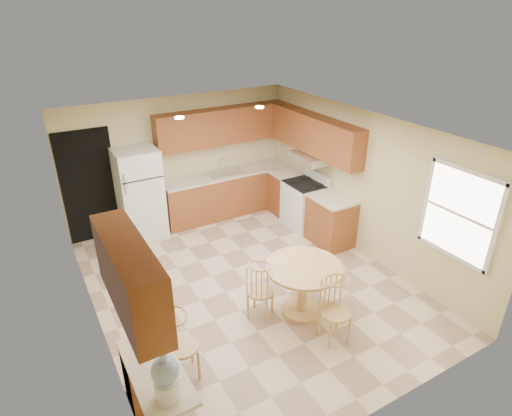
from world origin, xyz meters
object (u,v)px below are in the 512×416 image
stove (305,204)px  dining_table (303,282)px  refrigerator (140,194)px  chair_table_a (263,288)px  chair_desk (184,343)px  water_crock (166,378)px  chair_table_b (340,309)px

stove → dining_table: stove is taller
stove → refrigerator: bearing=157.0°
chair_table_a → chair_desk: size_ratio=0.95×
refrigerator → chair_table_a: refrigerator is taller
refrigerator → water_crock: bearing=-103.2°
chair_desk → water_crock: size_ratio=1.71×
refrigerator → water_crock: size_ratio=3.23×
chair_table_a → chair_table_b: size_ratio=0.95×
chair_desk → water_crock: (-0.45, -0.79, 0.46)m
chair_table_b → water_crock: 2.46m
stove → chair_table_a: (-2.13, -1.99, 0.06)m
refrigerator → chair_table_a: bearing=-77.0°
dining_table → chair_table_a: chair_table_a is taller
refrigerator → water_crock: (-1.05, -4.48, 0.15)m
refrigerator → water_crock: 4.60m
chair_table_b → chair_desk: size_ratio=1.00×
dining_table → chair_table_a: 0.58m
dining_table → chair_table_b: size_ratio=1.18×
chair_table_a → chair_desk: bearing=-110.5°
chair_table_a → dining_table: bearing=32.8°
chair_desk → stove: bearing=130.5°
dining_table → chair_table_a: (-0.55, 0.17, 0.01)m
refrigerator → chair_desk: size_ratio=1.89×
refrigerator → chair_desk: bearing=-99.2°
stove → water_crock: size_ratio=2.05×
stove → chair_desk: stove is taller
refrigerator → chair_table_a: 3.31m
chair_desk → chair_table_b: bearing=82.9°
chair_table_b → refrigerator: bearing=-64.1°
refrigerator → stove: bearing=-23.0°
dining_table → chair_table_b: (0.05, -0.74, 0.03)m
chair_table_a → water_crock: bearing=-94.8°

